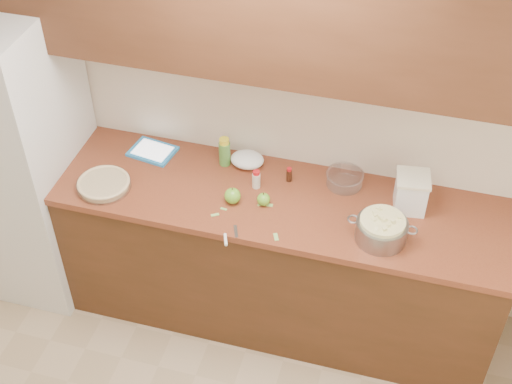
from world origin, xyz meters
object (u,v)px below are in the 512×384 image
(pie, at_px, (104,184))
(tablet, at_px, (153,151))
(colander, at_px, (381,229))
(flour_canister, at_px, (411,192))

(pie, relative_size, tablet, 1.06)
(colander, relative_size, flour_canister, 1.67)
(pie, xyz_separation_m, colander, (1.47, 0.01, 0.04))
(colander, bearing_deg, pie, -179.42)
(pie, xyz_separation_m, flour_canister, (1.58, 0.28, 0.08))
(tablet, bearing_deg, pie, -102.39)
(pie, bearing_deg, flour_canister, 9.99)
(flour_canister, xyz_separation_m, tablet, (-1.44, 0.07, -0.10))
(tablet, bearing_deg, colander, -4.74)
(flour_canister, distance_m, tablet, 1.44)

